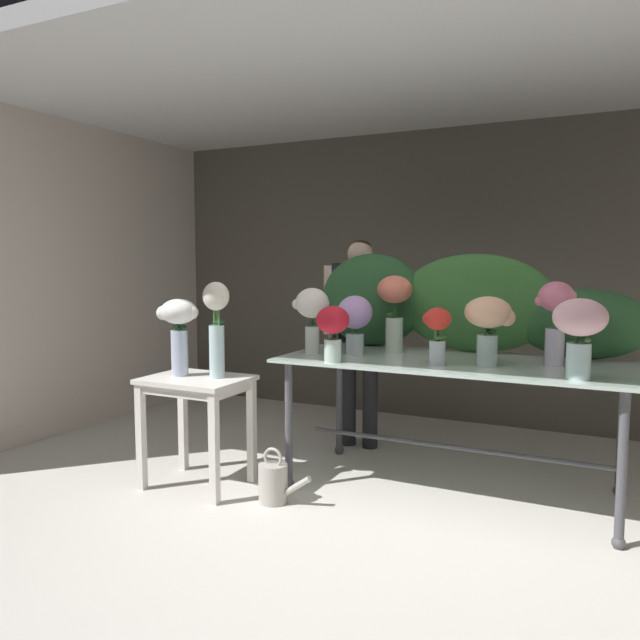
# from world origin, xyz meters

# --- Properties ---
(ground_plane) EXTENTS (7.71, 7.71, 0.00)m
(ground_plane) POSITION_xyz_m (0.00, 1.65, 0.00)
(ground_plane) COLOR silver
(wall_back) EXTENTS (5.93, 0.12, 2.68)m
(wall_back) POSITION_xyz_m (0.00, 3.31, 1.34)
(wall_back) COLOR #5B564C
(wall_back) RESTS_ON ground
(wall_left) EXTENTS (0.12, 3.43, 2.68)m
(wall_left) POSITION_xyz_m (-2.97, 1.65, 1.34)
(wall_left) COLOR beige
(wall_left) RESTS_ON ground
(ceiling_slab) EXTENTS (6.05, 3.43, 0.12)m
(ceiling_slab) POSITION_xyz_m (0.00, 1.65, 2.74)
(ceiling_slab) COLOR silver
(ceiling_slab) RESTS_ON wall_back
(display_table_glass) EXTENTS (2.14, 1.00, 0.86)m
(display_table_glass) POSITION_xyz_m (0.44, 1.47, 0.74)
(display_table_glass) COLOR #B6CBBE
(display_table_glass) RESTS_ON ground
(side_table_white) EXTENTS (0.65, 0.51, 0.72)m
(side_table_white) POSITION_xyz_m (-1.10, 0.85, 0.61)
(side_table_white) COLOR silver
(side_table_white) RESTS_ON ground
(florist) EXTENTS (0.62, 0.24, 1.64)m
(florist) POSITION_xyz_m (-0.47, 2.12, 1.02)
(florist) COLOR #232328
(florist) RESTS_ON ground
(foliage_backdrop) EXTENTS (2.23, 0.31, 0.67)m
(foliage_backdrop) POSITION_xyz_m (0.33, 1.85, 1.17)
(foliage_backdrop) COLOR #28562D
(foliage_backdrop) RESTS_ON display_table_glass
(vase_scarlet_peonies) EXTENTS (0.18, 0.16, 0.35)m
(vase_scarlet_peonies) POSITION_xyz_m (0.39, 1.23, 1.06)
(vase_scarlet_peonies) COLOR silver
(vase_scarlet_peonies) RESTS_ON display_table_glass
(vase_rosy_dahlias) EXTENTS (0.23, 0.21, 0.50)m
(vase_rosy_dahlias) POSITION_xyz_m (1.02, 1.52, 1.17)
(vase_rosy_dahlias) COLOR silver
(vase_rosy_dahlias) RESTS_ON display_table_glass
(vase_coral_roses) EXTENTS (0.24, 0.24, 0.52)m
(vase_coral_roses) POSITION_xyz_m (-0.01, 1.62, 1.19)
(vase_coral_roses) COLOR silver
(vase_coral_roses) RESTS_ON display_table_glass
(vase_lilac_ranunculus) EXTENTS (0.23, 0.23, 0.39)m
(vase_lilac_ranunculus) POSITION_xyz_m (-0.21, 1.40, 1.10)
(vase_lilac_ranunculus) COLOR silver
(vase_lilac_ranunculus) RESTS_ON display_table_glass
(vase_blush_stock) EXTENTS (0.28, 0.28, 0.43)m
(vase_blush_stock) POSITION_xyz_m (1.18, 1.12, 1.13)
(vase_blush_stock) COLOR silver
(vase_blush_stock) RESTS_ON display_table_glass
(vase_peach_tulips) EXTENTS (0.29, 0.27, 0.41)m
(vase_peach_tulips) POSITION_xyz_m (0.67, 1.33, 1.13)
(vase_peach_tulips) COLOR silver
(vase_peach_tulips) RESTS_ON display_table_glass
(vase_ivory_hydrangea) EXTENTS (0.25, 0.22, 0.44)m
(vase_ivory_hydrangea) POSITION_xyz_m (-0.49, 1.31, 1.15)
(vase_ivory_hydrangea) COLOR silver
(vase_ivory_hydrangea) RESTS_ON display_table_glass
(vase_crimson_freesia) EXTENTS (0.20, 0.20, 0.35)m
(vase_crimson_freesia) POSITION_xyz_m (-0.21, 1.06, 1.07)
(vase_crimson_freesia) COLOR silver
(vase_crimson_freesia) RESTS_ON display_table_glass
(vase_white_roses_tall) EXTENTS (0.28, 0.24, 0.51)m
(vase_white_roses_tall) POSITION_xyz_m (-1.23, 0.85, 1.05)
(vase_white_roses_tall) COLOR silver
(vase_white_roses_tall) RESTS_ON side_table_white
(vase_cream_lisianthus_tall) EXTENTS (0.18, 0.17, 0.62)m
(vase_cream_lisianthus_tall) POSITION_xyz_m (-0.97, 0.90, 1.08)
(vase_cream_lisianthus_tall) COLOR silver
(vase_cream_lisianthus_tall) RESTS_ON side_table_white
(watering_can) EXTENTS (0.35, 0.18, 0.34)m
(watering_can) POSITION_xyz_m (-0.50, 0.82, 0.13)
(watering_can) COLOR #B7B2A8
(watering_can) RESTS_ON ground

